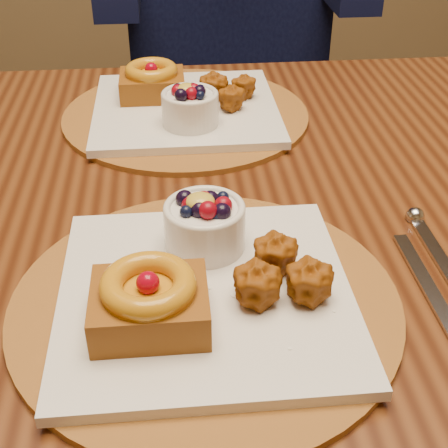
{
  "coord_description": "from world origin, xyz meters",
  "views": [
    {
      "loc": [
        -0.09,
        -0.79,
        1.16
      ],
      "look_at": [
        -0.04,
        -0.28,
        0.82
      ],
      "focal_mm": 50.0,
      "sensor_mm": 36.0,
      "label": 1
    }
  ],
  "objects_px": {
    "place_setting_near": "(203,284)",
    "chair_far": "(206,104)",
    "dining_table": "(195,239)",
    "place_setting_far": "(184,105)"
  },
  "relations": [
    {
      "from": "place_setting_near",
      "to": "place_setting_far",
      "type": "bearing_deg",
      "value": 89.97
    },
    {
      "from": "place_setting_near",
      "to": "chair_far",
      "type": "distance_m",
      "value": 1.15
    },
    {
      "from": "dining_table",
      "to": "place_setting_near",
      "type": "bearing_deg",
      "value": -90.62
    },
    {
      "from": "dining_table",
      "to": "chair_far",
      "type": "height_order",
      "value": "chair_far"
    },
    {
      "from": "dining_table",
      "to": "chair_far",
      "type": "distance_m",
      "value": 0.92
    },
    {
      "from": "place_setting_far",
      "to": "place_setting_near",
      "type": "bearing_deg",
      "value": -90.03
    },
    {
      "from": "place_setting_near",
      "to": "dining_table",
      "type": "bearing_deg",
      "value": 89.38
    },
    {
      "from": "place_setting_far",
      "to": "dining_table",
      "type": "bearing_deg",
      "value": -89.44
    },
    {
      "from": "chair_far",
      "to": "dining_table",
      "type": "bearing_deg",
      "value": -80.06
    },
    {
      "from": "place_setting_near",
      "to": "chair_far",
      "type": "xyz_separation_m",
      "value": [
        0.08,
        1.11,
        -0.29
      ]
    }
  ]
}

